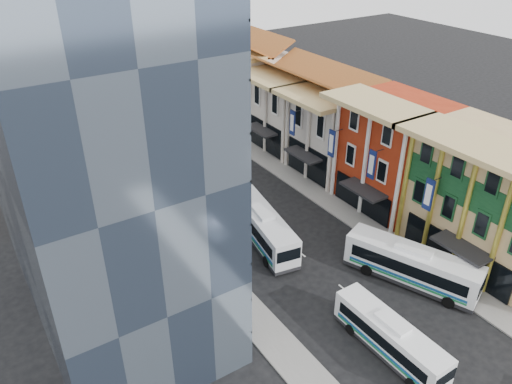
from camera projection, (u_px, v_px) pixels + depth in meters
ground at (420, 352)px, 37.15m from camera, size 200.00×200.00×0.00m
sidewalk_right at (321, 196)px, 57.17m from camera, size 3.00×90.00×0.15m
sidewalk_left at (187, 243)px, 49.16m from camera, size 3.00×90.00×0.15m
shophouse_tan at (494, 202)px, 44.43m from camera, size 8.00×14.00×12.00m
shophouse_red at (394, 154)px, 53.18m from camera, size 8.00×10.00×12.00m
shophouse_cream_near at (335, 133)px, 60.61m from camera, size 8.00×9.00×10.00m
shophouse_cream_mid at (291, 111)px, 67.18m from camera, size 8.00×9.00×10.00m
shophouse_cream_far at (250, 87)px, 74.59m from camera, size 8.00×12.00×11.00m
office_tower at (83, 130)px, 35.57m from camera, size 12.00×26.00×30.00m
office_block_far at (46, 128)px, 56.79m from camera, size 10.00×18.00×14.00m
bus_left_near at (390, 336)px, 36.43m from camera, size 2.37×9.74×3.12m
bus_left_far at (263, 226)px, 48.61m from camera, size 4.57×11.76×3.68m
bus_right at (412, 265)px, 43.27m from camera, size 6.84×11.84×3.74m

